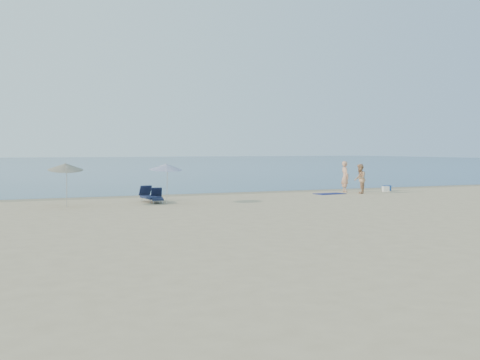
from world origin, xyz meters
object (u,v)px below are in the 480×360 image
object	(u,v)px
blue_cooler	(387,188)
person_right	(360,179)
umbrella_near	(166,167)
person_left	(345,177)

from	to	relation	value
blue_cooler	person_right	bearing A→B (deg)	-174.13
umbrella_near	person_left	bearing A→B (deg)	14.62
person_left	blue_cooler	size ratio (longest dim) A/B	3.99
person_right	umbrella_near	distance (m)	12.98
person_left	person_right	bearing A→B (deg)	-164.45
person_left	blue_cooler	xyz separation A→B (m)	(3.18, -0.08, -0.80)
person_left	person_right	xyz separation A→B (m)	(0.14, -1.38, -0.07)
person_right	blue_cooler	xyz separation A→B (m)	(3.04, 1.30, -0.73)
person_left	umbrella_near	world-z (taller)	umbrella_near
person_right	umbrella_near	xyz separation A→B (m)	(-12.81, -1.87, 0.94)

